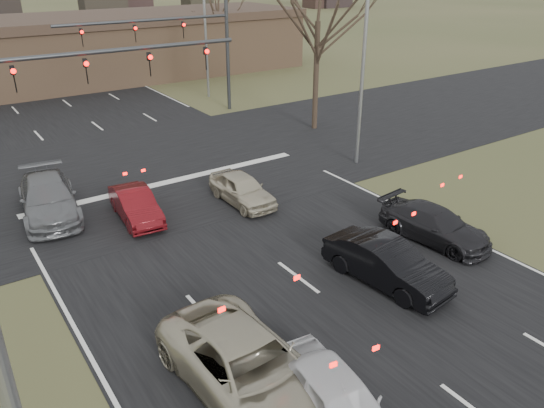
# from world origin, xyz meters

# --- Properties ---
(ground) EXTENTS (360.00, 360.00, 0.00)m
(ground) POSITION_xyz_m (0.00, 0.00, 0.00)
(ground) COLOR #404725
(ground) RESTS_ON ground
(road_cross) EXTENTS (200.00, 14.00, 0.02)m
(road_cross) POSITION_xyz_m (0.00, 15.00, 0.01)
(road_cross) COLOR black
(road_cross) RESTS_ON ground
(building) EXTENTS (42.40, 10.40, 5.30)m
(building) POSITION_xyz_m (2.00, 38.00, 2.67)
(building) COLOR #836246
(building) RESTS_ON ground
(mast_arm_near) EXTENTS (12.12, 0.24, 8.00)m
(mast_arm_near) POSITION_xyz_m (-5.23, 13.00, 5.07)
(mast_arm_near) COLOR #383A3D
(mast_arm_near) RESTS_ON ground
(mast_arm_far) EXTENTS (11.12, 0.24, 8.00)m
(mast_arm_far) POSITION_xyz_m (6.18, 23.00, 5.02)
(mast_arm_far) COLOR #383A3D
(mast_arm_far) RESTS_ON ground
(streetlight_left) EXTENTS (2.34, 0.25, 10.00)m
(streetlight_left) POSITION_xyz_m (-8.82, -4.00, 5.59)
(streetlight_left) COLOR gray
(streetlight_left) RESTS_ON ground
(streetlight_right_near) EXTENTS (2.34, 0.25, 10.00)m
(streetlight_right_near) POSITION_xyz_m (8.82, 10.00, 5.59)
(streetlight_right_near) COLOR gray
(streetlight_right_near) RESTS_ON ground
(streetlight_right_far) EXTENTS (2.34, 0.25, 10.00)m
(streetlight_right_far) POSITION_xyz_m (9.32, 27.00, 5.59)
(streetlight_right_far) COLOR gray
(streetlight_right_far) RESTS_ON ground
(car_silver_suv) EXTENTS (2.78, 5.63, 1.53)m
(car_silver_suv) POSITION_xyz_m (-4.04, -0.41, 0.77)
(car_silver_suv) COLOR #B2A990
(car_silver_suv) RESTS_ON ground
(car_white_sedan) EXTENTS (2.08, 4.24, 1.39)m
(car_white_sedan) POSITION_xyz_m (-2.96, -2.37, 0.70)
(car_white_sedan) COLOR silver
(car_white_sedan) RESTS_ON ground
(car_black_hatch) EXTENTS (1.99, 4.48, 1.43)m
(car_black_hatch) POSITION_xyz_m (2.17, 1.21, 0.71)
(car_black_hatch) COLOR black
(car_black_hatch) RESTS_ON ground
(car_charcoal_sedan) EXTENTS (2.26, 4.51, 1.26)m
(car_charcoal_sedan) POSITION_xyz_m (5.74, 2.25, 0.63)
(car_charcoal_sedan) COLOR black
(car_charcoal_sedan) RESTS_ON ground
(car_grey_ahead) EXTENTS (2.81, 5.45, 1.51)m
(car_grey_ahead) POSITION_xyz_m (-5.54, 12.50, 0.76)
(car_grey_ahead) COLOR slate
(car_grey_ahead) RESTS_ON ground
(car_red_ahead) EXTENTS (1.62, 3.85, 1.24)m
(car_red_ahead) POSITION_xyz_m (-2.77, 10.14, 0.62)
(car_red_ahead) COLOR #5A0C11
(car_red_ahead) RESTS_ON ground
(car_silver_ahead) EXTENTS (1.53, 3.78, 1.29)m
(car_silver_ahead) POSITION_xyz_m (1.57, 9.10, 0.64)
(car_silver_ahead) COLOR #BFB69B
(car_silver_ahead) RESTS_ON ground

